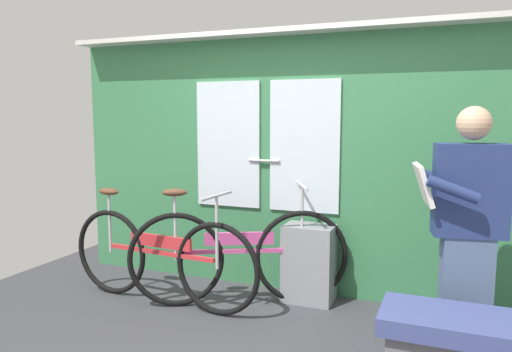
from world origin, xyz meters
TOP-DOWN VIEW (x-y plane):
  - ground_plane at (0.00, 0.00)m, footprint 5.07×3.81m
  - train_door_wall at (-0.01, 1.10)m, footprint 4.07×0.28m
  - bicycle_near_door at (-0.84, 0.38)m, footprint 1.77×0.44m
  - bicycle_leaning_behind at (-0.25, 0.60)m, footprint 1.59×0.85m
  - passenger_reading_newspaper at (1.40, 0.40)m, footprint 0.59×0.51m
  - trash_bin_by_wall at (0.25, 0.88)m, footprint 0.40×0.28m
  - bench_seat_corner at (1.32, -0.13)m, footprint 0.70×0.44m

SIDE VIEW (x-z plane):
  - ground_plane at x=0.00m, z-range -0.04..0.00m
  - bench_seat_corner at x=1.32m, z-range 0.02..0.47m
  - trash_bin_by_wall at x=0.25m, z-range 0.00..0.63m
  - bicycle_near_door at x=-0.84m, z-range -0.08..0.85m
  - bicycle_leaning_behind at x=-0.25m, z-range -0.08..0.89m
  - passenger_reading_newspaper at x=1.40m, z-range 0.04..1.62m
  - train_door_wall at x=-0.01m, z-range 0.05..2.26m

